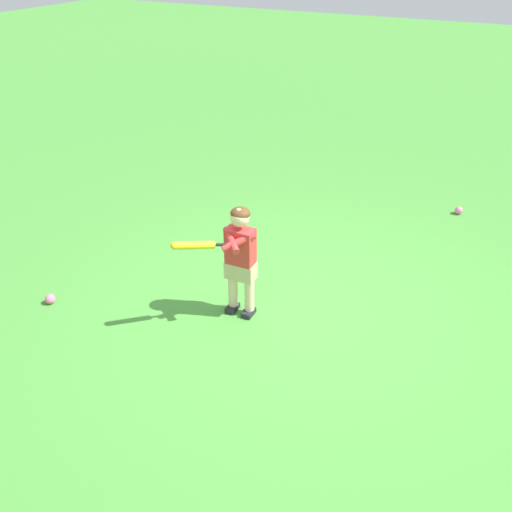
% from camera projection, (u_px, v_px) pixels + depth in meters
% --- Properties ---
extents(ground_plane, '(40.00, 40.00, 0.00)m').
position_uv_depth(ground_plane, '(306.00, 312.00, 5.21)').
color(ground_plane, '#479338').
extents(child_batter, '(0.55, 0.62, 1.08)m').
position_uv_depth(child_batter, '(238.00, 253.00, 4.87)').
color(child_batter, '#232328').
rests_on(child_batter, ground).
extents(play_ball_by_bucket, '(0.10, 0.10, 0.10)m').
position_uv_depth(play_ball_by_bucket, '(459.00, 210.00, 6.97)').
color(play_ball_by_bucket, pink).
rests_on(play_ball_by_bucket, ground).
extents(play_ball_center_lawn, '(0.10, 0.10, 0.10)m').
position_uv_depth(play_ball_center_lawn, '(50.00, 299.00, 5.31)').
color(play_ball_center_lawn, pink).
rests_on(play_ball_center_lawn, ground).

